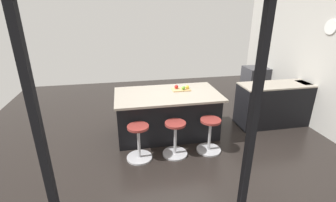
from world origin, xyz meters
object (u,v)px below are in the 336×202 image
at_px(stool_middle, 175,140).
at_px(apple_yellow, 187,87).
at_px(stool_by_window, 210,136).
at_px(apple_red, 176,87).
at_px(stool_near_camera, 139,143).
at_px(apple_green, 183,88).
at_px(cutting_board, 181,89).
at_px(oven_range, 255,83).
at_px(kitchen_island, 167,114).

distance_m(stool_middle, apple_yellow, 1.15).
height_order(stool_by_window, apple_red, apple_red).
relative_size(stool_near_camera, apple_green, 8.62).
distance_m(stool_by_window, apple_green, 1.08).
xyz_separation_m(cutting_board, apple_green, (-0.04, 0.06, 0.05)).
xyz_separation_m(stool_by_window, apple_red, (0.41, -0.89, 0.67)).
bearing_deg(cutting_board, apple_green, 121.89).
bearing_deg(stool_by_window, apple_red, -65.19).
relative_size(stool_near_camera, cutting_board, 1.74).
distance_m(stool_by_window, apple_yellow, 1.09).
bearing_deg(oven_range, apple_yellow, 32.17).
distance_m(apple_green, apple_yellow, 0.10).
bearing_deg(apple_green, apple_red, -37.27).
bearing_deg(cutting_board, apple_yellow, 171.50).
distance_m(stool_by_window, cutting_board, 1.11).
distance_m(stool_near_camera, apple_green, 1.42).
xyz_separation_m(oven_range, cutting_board, (2.52, 1.49, 0.47)).
xyz_separation_m(apple_red, apple_green, (-0.12, 0.09, -0.00)).
bearing_deg(stool_by_window, oven_range, -133.06).
relative_size(stool_middle, apple_red, 7.97).
bearing_deg(stool_by_window, kitchen_island, -49.93).
bearing_deg(kitchen_island, apple_red, -145.98).
height_order(oven_range, apple_yellow, apple_yellow).
relative_size(stool_by_window, apple_red, 7.97).
xyz_separation_m(oven_range, kitchen_island, (2.83, 1.60, 0.01)).
bearing_deg(apple_red, stool_by_window, 114.81).
bearing_deg(apple_yellow, kitchen_island, 12.12).
xyz_separation_m(oven_range, apple_yellow, (2.40, 1.51, 0.51)).
bearing_deg(apple_yellow, stool_by_window, 103.59).
xyz_separation_m(stool_middle, apple_red, (-0.22, -0.89, 0.67)).
bearing_deg(apple_red, apple_green, 142.73).
xyz_separation_m(kitchen_island, stool_middle, (0.00, 0.75, -0.16)).
xyz_separation_m(kitchen_island, apple_yellow, (-0.43, -0.09, 0.51)).
bearing_deg(stool_by_window, stool_middle, 0.00).
relative_size(cutting_board, apple_red, 4.57).
bearing_deg(oven_range, stool_by_window, 46.94).
distance_m(kitchen_island, apple_yellow, 0.67).
height_order(stool_middle, cutting_board, cutting_board).
distance_m(stool_middle, apple_green, 1.09).
distance_m(kitchen_island, stool_middle, 0.77).
bearing_deg(apple_yellow, oven_range, -147.83).
distance_m(stool_middle, stool_near_camera, 0.63).
height_order(oven_range, stool_near_camera, oven_range).
xyz_separation_m(kitchen_island, stool_near_camera, (0.63, 0.75, -0.16)).
xyz_separation_m(apple_green, apple_yellow, (-0.09, -0.04, 0.00)).
relative_size(stool_middle, apple_yellow, 8.23).
xyz_separation_m(stool_by_window, stool_near_camera, (1.26, 0.00, 0.00)).
distance_m(stool_middle, cutting_board, 1.10).
distance_m(stool_middle, apple_red, 1.14).
bearing_deg(stool_by_window, cutting_board, -69.14).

